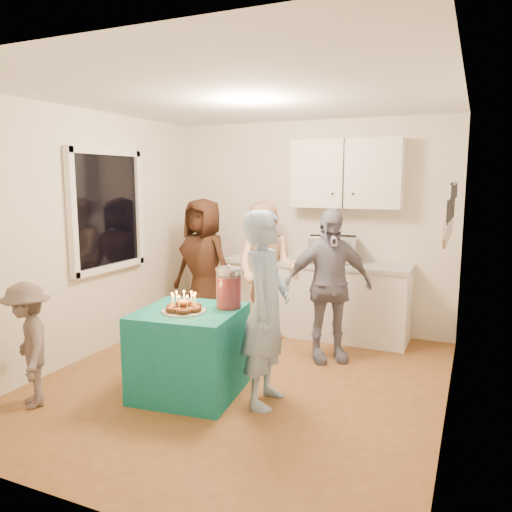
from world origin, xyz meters
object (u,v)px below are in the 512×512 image
at_px(counter, 316,300).
at_px(woman_back_right, 328,286).
at_px(man_birthday, 266,309).
at_px(child_near_left, 28,345).
at_px(microwave, 332,249).
at_px(woman_back_center, 267,270).
at_px(punch_jar, 229,289).
at_px(party_table, 190,352).
at_px(woman_back_left, 203,266).

xyz_separation_m(counter, woman_back_right, (0.37, -0.80, 0.37)).
bearing_deg(man_birthday, child_near_left, 109.98).
bearing_deg(microwave, woman_back_center, -168.68).
distance_m(microwave, man_birthday, 2.02).
height_order(punch_jar, child_near_left, punch_jar).
bearing_deg(party_table, woman_back_right, 55.87).
bearing_deg(party_table, man_birthday, 7.51).
bearing_deg(woman_back_right, child_near_left, -166.92).
relative_size(woman_back_left, woman_back_center, 1.02).
height_order(counter, woman_back_right, woman_back_right).
xyz_separation_m(microwave, woman_back_left, (-1.51, -0.43, -0.24)).
bearing_deg(counter, child_near_left, -119.26).
distance_m(woman_back_left, child_near_left, 2.46).
relative_size(counter, woman_back_right, 1.38).
height_order(punch_jar, woman_back_center, woman_back_center).
bearing_deg(punch_jar, party_table, -142.95).
distance_m(woman_back_center, woman_back_right, 1.00).
xyz_separation_m(punch_jar, man_birthday, (0.41, -0.12, -0.11)).
distance_m(counter, party_table, 2.16).
distance_m(punch_jar, woman_back_center, 1.58).
distance_m(microwave, party_table, 2.31).
bearing_deg(woman_back_center, man_birthday, -67.54).
xyz_separation_m(counter, woman_back_left, (-1.32, -0.43, 0.40)).
height_order(counter, microwave, microwave).
bearing_deg(counter, punch_jar, -96.87).
bearing_deg(man_birthday, punch_jar, 68.03).
distance_m(counter, microwave, 0.66).
bearing_deg(microwave, woman_back_left, -178.24).
bearing_deg(party_table, punch_jar, 37.05).
relative_size(punch_jar, man_birthday, 0.21).
bearing_deg(woman_back_center, microwave, 25.16).
relative_size(woman_back_center, woman_back_right, 1.02).
bearing_deg(man_birthday, counter, -0.27).
bearing_deg(punch_jar, man_birthday, -16.48).
distance_m(microwave, child_near_left, 3.41).
bearing_deg(counter, woman_back_right, -64.93).
xyz_separation_m(microwave, child_near_left, (-1.79, -2.86, -0.53)).
bearing_deg(woman_back_right, woman_back_center, 119.18).
bearing_deg(microwave, party_table, -122.40).
xyz_separation_m(man_birthday, woman_back_center, (-0.70, 1.67, -0.01)).
height_order(microwave, woman_back_left, woman_back_left).
height_order(counter, punch_jar, punch_jar).
relative_size(microwave, woman_back_left, 0.33).
distance_m(party_table, woman_back_center, 1.82).
relative_size(counter, microwave, 3.98).
distance_m(counter, woman_back_left, 1.45).
bearing_deg(woman_back_right, microwave, 69.80).
xyz_separation_m(party_table, woman_back_right, (0.88, 1.30, 0.42)).
bearing_deg(man_birthday, woman_back_right, -14.39).
height_order(party_table, child_near_left, child_near_left).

